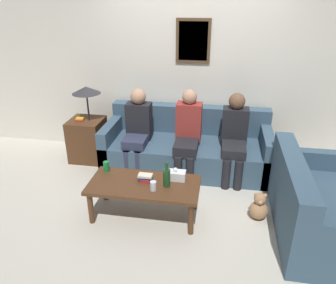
% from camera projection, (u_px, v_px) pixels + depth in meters
% --- Properties ---
extents(ground_plane, '(16.00, 16.00, 0.00)m').
position_uv_depth(ground_plane, '(181.00, 185.00, 4.32)').
color(ground_plane, beige).
extents(wall_back, '(9.00, 0.08, 2.60)m').
position_uv_depth(wall_back, '(193.00, 69.00, 4.71)').
color(wall_back, silver).
rests_on(wall_back, ground_plane).
extents(couch_main, '(2.30, 0.94, 0.81)m').
position_uv_depth(couch_main, '(187.00, 148.00, 4.70)').
color(couch_main, '#385166').
rests_on(couch_main, ground_plane).
extents(couch_side, '(0.94, 1.48, 0.81)m').
position_uv_depth(couch_side, '(320.00, 209.00, 3.37)').
color(couch_side, '#385166').
rests_on(couch_side, ground_plane).
extents(coffee_table, '(1.21, 0.58, 0.42)m').
position_uv_depth(coffee_table, '(144.00, 188.00, 3.59)').
color(coffee_table, '#4C2D19').
rests_on(coffee_table, ground_plane).
extents(side_table_with_lamp, '(0.50, 0.48, 1.12)m').
position_uv_depth(side_table_with_lamp, '(88.00, 135.00, 4.85)').
color(side_table_with_lamp, '#4C2D19').
rests_on(side_table_with_lamp, ground_plane).
extents(wine_bottle, '(0.08, 0.08, 0.29)m').
position_uv_depth(wine_bottle, '(167.00, 177.00, 3.48)').
color(wine_bottle, '#19421E').
rests_on(wine_bottle, coffee_table).
extents(drinking_glass, '(0.07, 0.07, 0.10)m').
position_uv_depth(drinking_glass, '(153.00, 186.00, 3.43)').
color(drinking_glass, silver).
rests_on(drinking_glass, coffee_table).
extents(book_stack, '(0.17, 0.11, 0.08)m').
position_uv_depth(book_stack, '(145.00, 178.00, 3.60)').
color(book_stack, red).
rests_on(book_stack, coffee_table).
extents(soda_can, '(0.07, 0.07, 0.12)m').
position_uv_depth(soda_can, '(106.00, 166.00, 3.79)').
color(soda_can, '#197A38').
rests_on(soda_can, coffee_table).
extents(tissue_box, '(0.23, 0.12, 0.15)m').
position_uv_depth(tissue_box, '(175.00, 175.00, 3.63)').
color(tissue_box, silver).
rests_on(tissue_box, coffee_table).
extents(person_left, '(0.34, 0.58, 1.14)m').
position_uv_depth(person_left, '(137.00, 128.00, 4.51)').
color(person_left, '#2D334C').
rests_on(person_left, ground_plane).
extents(person_middle, '(0.34, 0.64, 1.16)m').
position_uv_depth(person_middle, '(188.00, 132.00, 4.38)').
color(person_middle, black).
rests_on(person_middle, ground_plane).
extents(person_right, '(0.34, 0.65, 1.13)m').
position_uv_depth(person_right, '(234.00, 134.00, 4.31)').
color(person_right, black).
rests_on(person_right, ground_plane).
extents(teddy_bear, '(0.21, 0.21, 0.33)m').
position_uv_depth(teddy_bear, '(259.00, 207.00, 3.63)').
color(teddy_bear, '#A87A51').
rests_on(teddy_bear, ground_plane).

